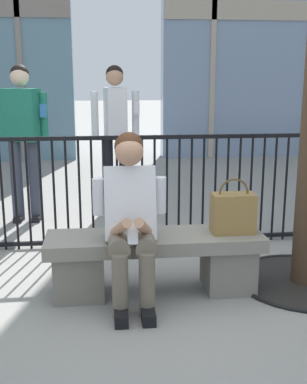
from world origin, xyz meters
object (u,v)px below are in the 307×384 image
at_px(stone_bench, 155,258).
at_px(bystander_at_railing, 23,131).
at_px(bystander_further_back, 116,128).
at_px(handbag_on_bench, 233,212).
at_px(seated_person_with_phone, 131,214).

xyz_separation_m(stone_bench, bystander_at_railing, (-1.22, 2.05, 0.73)).
relative_size(stone_bench, bystander_further_back, 0.94).
xyz_separation_m(bystander_at_railing, bystander_further_back, (1.02, 0.25, 0.00)).
bearing_deg(handbag_on_bench, bystander_further_back, 108.65).
height_order(handbag_on_bench, bystander_further_back, bystander_further_back).
height_order(stone_bench, bystander_at_railing, bystander_at_railing).
height_order(stone_bench, seated_person_with_phone, seated_person_with_phone).
height_order(handbag_on_bench, bystander_at_railing, bystander_at_railing).
xyz_separation_m(handbag_on_bench, bystander_at_railing, (-1.80, 2.06, 0.40)).
bearing_deg(handbag_on_bench, seated_person_with_phone, -171.20).
relative_size(seated_person_with_phone, handbag_on_bench, 2.93).
bearing_deg(stone_bench, bystander_at_railing, 120.68).
distance_m(bystander_at_railing, bystander_further_back, 1.05).
bearing_deg(bystander_at_railing, stone_bench, -59.32).
relative_size(handbag_on_bench, bystander_at_railing, 0.24).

